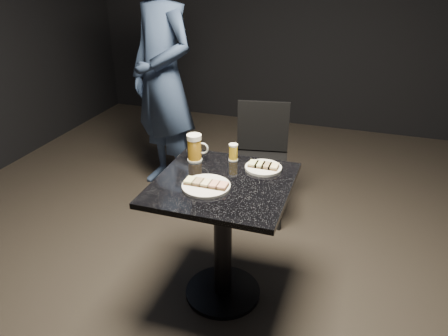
{
  "coord_description": "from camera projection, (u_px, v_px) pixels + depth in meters",
  "views": [
    {
      "loc": [
        0.64,
        -1.89,
        1.81
      ],
      "look_at": [
        0.0,
        0.02,
        0.82
      ],
      "focal_mm": 35.0,
      "sensor_mm": 36.0,
      "label": 1
    }
  ],
  "objects": [
    {
      "name": "chair",
      "position": [
        261.0,
        154.0,
        3.19
      ],
      "size": [
        0.44,
        0.44,
        0.86
      ],
      "color": "black",
      "rests_on": "floor"
    },
    {
      "name": "beer_tumbler",
      "position": [
        233.0,
        152.0,
        2.48
      ],
      "size": [
        0.06,
        0.06,
        0.1
      ],
      "color": "silver",
      "rests_on": "table"
    },
    {
      "name": "beer_mug",
      "position": [
        195.0,
        148.0,
        2.46
      ],
      "size": [
        0.12,
        0.09,
        0.16
      ],
      "color": "silver",
      "rests_on": "table"
    },
    {
      "name": "floor",
      "position": [
        223.0,
        293.0,
        2.59
      ],
      "size": [
        6.0,
        6.0,
        0.0
      ],
      "primitive_type": "plane",
      "color": "black",
      "rests_on": "ground"
    },
    {
      "name": "canapes_on_plate_small",
      "position": [
        263.0,
        165.0,
        2.39
      ],
      "size": [
        0.16,
        0.07,
        0.02
      ],
      "color": "#4C3521",
      "rests_on": "plate_small"
    },
    {
      "name": "plate_small",
      "position": [
        263.0,
        168.0,
        2.39
      ],
      "size": [
        0.2,
        0.2,
        0.01
      ],
      "primitive_type": "cylinder",
      "color": "white",
      "rests_on": "table"
    },
    {
      "name": "patron",
      "position": [
        163.0,
        78.0,
        3.38
      ],
      "size": [
        0.82,
        0.74,
        1.88
      ],
      "primitive_type": "imported",
      "rotation": [
        0.0,
        0.0,
        -0.53
      ],
      "color": "navy",
      "rests_on": "floor"
    },
    {
      "name": "canapes_on_plate_large",
      "position": [
        206.0,
        183.0,
        2.2
      ],
      "size": [
        0.22,
        0.07,
        0.02
      ],
      "color": "#4C3521",
      "rests_on": "plate_large"
    },
    {
      "name": "table",
      "position": [
        223.0,
        221.0,
        2.37
      ],
      "size": [
        0.7,
        0.7,
        0.75
      ],
      "color": "black",
      "rests_on": "floor"
    },
    {
      "name": "plate_large",
      "position": [
        206.0,
        186.0,
        2.2
      ],
      "size": [
        0.25,
        0.25,
        0.01
      ],
      "primitive_type": "cylinder",
      "color": "white",
      "rests_on": "table"
    }
  ]
}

